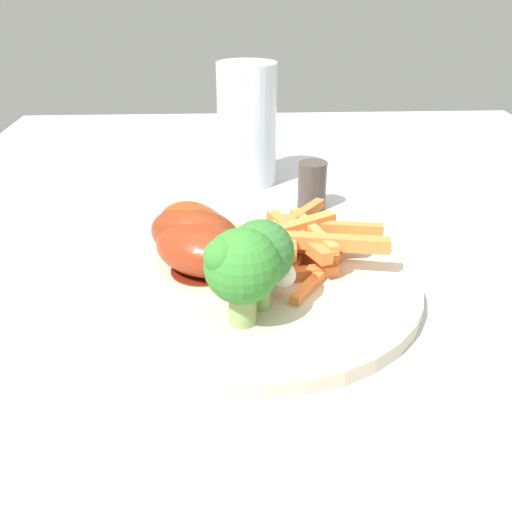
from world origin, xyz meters
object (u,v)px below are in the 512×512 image
chicken_drumstick_far (206,250)px  chicken_drumstick_extra (197,233)px  broccoli_floret_middle (241,266)px  water_glass (247,125)px  chicken_drumstick_near (200,236)px  carrot_fries_pile (300,242)px  pepper_shaker (312,186)px  broccoli_floret_front (260,254)px  dinner_plate (256,285)px  dining_table (316,401)px

chicken_drumstick_far → chicken_drumstick_extra: 0.03m
broccoli_floret_middle → water_glass: size_ratio=0.51×
water_glass → chicken_drumstick_extra: bearing=167.4°
broccoli_floret_middle → chicken_drumstick_far: (0.07, 0.03, -0.02)m
chicken_drumstick_near → carrot_fries_pile: bearing=-93.9°
broccoli_floret_middle → pepper_shaker: (0.23, -0.08, -0.03)m
broccoli_floret_front → broccoli_floret_middle: size_ratio=0.97×
dinner_plate → water_glass: bearing=-0.4°
carrot_fries_pile → dining_table: bearing=-169.1°
dinner_plate → pepper_shaker: pepper_shaker is taller
carrot_fries_pile → chicken_drumstick_near: bearing=86.1°
carrot_fries_pile → chicken_drumstick_far: (-0.02, 0.08, 0.00)m
dinner_plate → pepper_shaker: 0.19m
carrot_fries_pile → pepper_shaker: size_ratio=3.08×
dining_table → chicken_drumstick_near: (0.06, 0.09, 0.12)m
dining_table → pepper_shaker: pepper_shaker is taller
dining_table → water_glass: bearing=9.2°
broccoli_floret_front → chicken_drumstick_far: bearing=36.8°
broccoli_floret_middle → chicken_drumstick_near: bearing=18.5°
chicken_drumstick_near → pepper_shaker: bearing=-38.4°
carrot_fries_pile → chicken_drumstick_extra: 0.09m
broccoli_floret_middle → chicken_drumstick_extra: (0.10, 0.03, -0.02)m
chicken_drumstick_near → pepper_shaker: (0.14, -0.11, -0.01)m
chicken_drumstick_extra → water_glass: 0.23m
broccoli_floret_middle → carrot_fries_pile: bearing=-29.9°
water_glass → pepper_shaker: water_glass is taller
broccoli_floret_front → chicken_drumstick_extra: size_ratio=0.60×
broccoli_floret_front → chicken_drumstick_far: 0.07m
broccoli_floret_front → chicken_drumstick_far: (0.05, 0.04, -0.02)m
carrot_fries_pile → chicken_drumstick_near: size_ratio=1.23×
chicken_drumstick_near → chicken_drumstick_extra: size_ratio=1.13×
dinner_plate → chicken_drumstick_far: 0.05m
dining_table → pepper_shaker: bearing=-5.2°
carrot_fries_pile → broccoli_floret_front: bearing=152.0°
chicken_drumstick_near → water_glass: 0.23m
dining_table → chicken_drumstick_near: bearing=56.5°
dining_table → chicken_drumstick_far: 0.16m
dining_table → chicken_drumstick_far: size_ratio=10.60×
broccoli_floret_middle → water_glass: 0.32m
broccoli_floret_front → broccoli_floret_middle: (-0.02, 0.01, 0.00)m
dinner_plate → broccoli_floret_front: 0.06m
chicken_drumstick_extra → chicken_drumstick_near: bearing=-153.1°
broccoli_floret_front → water_glass: water_glass is taller
dinner_plate → chicken_drumstick_near: size_ratio=2.05×
chicken_drumstick_far → chicken_drumstick_extra: size_ratio=1.08×
water_glass → pepper_shaker: bearing=-142.9°
broccoli_floret_front → chicken_drumstick_extra: (0.08, 0.05, -0.02)m
chicken_drumstick_near → chicken_drumstick_far: size_ratio=1.04×
carrot_fries_pile → chicken_drumstick_far: 0.08m
chicken_drumstick_far → water_glass: (0.25, -0.04, 0.04)m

